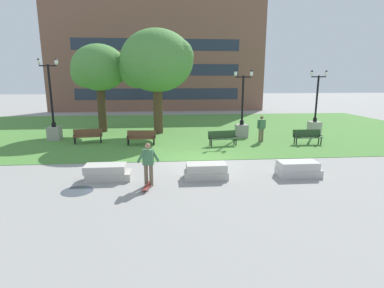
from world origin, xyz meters
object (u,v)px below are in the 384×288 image
concrete_block_center (107,172)px  person_skateboarder (148,162)px  person_bystander_near_lawn (261,127)px  skateboard (147,187)px  lamp_post_right (54,124)px  park_bench_near_right (141,137)px  park_bench_far_left (223,137)px  concrete_block_left (206,171)px  lamp_post_left (315,121)px  lamp_post_center (242,124)px  concrete_block_right (298,169)px  park_bench_near_left (307,136)px  park_bench_far_right (88,135)px

concrete_block_center → person_skateboarder: person_skateboarder is taller
person_skateboarder → person_bystander_near_lawn: 10.44m
skateboard → lamp_post_right: bearing=124.5°
lamp_post_right → concrete_block_center: bearing=-59.5°
skateboard → park_bench_near_right: (-0.79, 7.76, 0.45)m
concrete_block_center → skateboard: concrete_block_center is taller
person_skateboarder → park_bench_far_left: (4.23, 6.85, -0.43)m
concrete_block_left → lamp_post_right: (-9.20, 8.84, 0.80)m
person_skateboarder → lamp_post_right: size_ratio=0.32×
skateboard → lamp_post_left: 16.16m
skateboard → lamp_post_left: size_ratio=0.22×
person_skateboarder → lamp_post_center: bearing=57.1°
concrete_block_center → concrete_block_right: bearing=-1.6°
park_bench_near_left → person_bystander_near_lawn: (-2.72, 0.95, 0.44)m
person_skateboarder → person_bystander_near_lawn: person_bystander_near_lawn is taller
skateboard → park_bench_far_left: 8.37m
park_bench_far_left → park_bench_far_right: (-8.56, 1.48, 0.00)m
concrete_block_center → lamp_post_right: lamp_post_right is taller
person_skateboarder → lamp_post_center: 11.22m
concrete_block_center → person_skateboarder: bearing=-27.7°
park_bench_far_left → park_bench_far_right: bearing=170.2°
concrete_block_right → person_bystander_near_lawn: 7.13m
park_bench_far_left → person_bystander_near_lawn: person_bystander_near_lawn is taller
concrete_block_right → lamp_post_left: bearing=59.8°
park_bench_far_right → lamp_post_right: (-2.51, 1.23, 0.57)m
person_skateboarder → skateboard: 0.94m
person_skateboarder → park_bench_far_left: size_ratio=0.92×
park_bench_far_left → lamp_post_center: (1.86, 2.57, 0.45)m
park_bench_far_right → lamp_post_left: 16.47m
lamp_post_right → lamp_post_center: size_ratio=1.15×
person_skateboarder → lamp_post_center: lamp_post_center is taller
concrete_block_center → skateboard: size_ratio=1.80×
lamp_post_right → person_bystander_near_lawn: 13.95m
skateboard → park_bench_far_left: park_bench_far_left is taller
concrete_block_left → park_bench_near_left: 9.54m
lamp_post_right → park_bench_near_left: bearing=-9.5°
person_bystander_near_lawn → skateboard: bearing=-131.0°
park_bench_near_left → lamp_post_center: 4.49m
park_bench_near_right → lamp_post_right: lamp_post_right is taller
concrete_block_right → person_bystander_near_lawn: (0.63, 7.07, 0.68)m
person_skateboarder → concrete_block_center: bearing=152.3°
park_bench_near_left → lamp_post_center: (-3.62, 2.62, 0.45)m
concrete_block_center → park_bench_far_right: size_ratio=1.01×
concrete_block_right → lamp_post_center: bearing=91.7°
skateboard → person_bystander_near_lawn: size_ratio=0.61×
park_bench_near_right → park_bench_far_left: same height
concrete_block_right → lamp_post_right: bearing=146.1°
concrete_block_right → skateboard: size_ratio=1.73×
concrete_block_left → concrete_block_center: bearing=177.2°
lamp_post_left → park_bench_far_left: bearing=-155.5°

